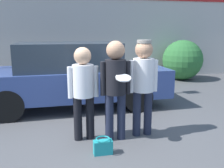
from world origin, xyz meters
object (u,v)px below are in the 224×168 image
person_middle_with_frisbee (116,82)px  handbag (103,146)px  person_right (143,78)px  person_left (83,86)px  shrub (182,60)px  parked_car_near (72,75)px

person_middle_with_frisbee → handbag: person_middle_with_frisbee is taller
person_middle_with_frisbee → person_right: size_ratio=1.00×
person_left → shrub: size_ratio=1.04×
person_left → person_right: person_right is taller
person_middle_with_frisbee → person_right: bearing=9.6°
person_middle_with_frisbee → person_right: person_right is taller
person_right → handbag: 1.42m
person_left → person_right: size_ratio=0.94×
person_right → parked_car_near: (-1.13, 2.13, -0.26)m
person_middle_with_frisbee → handbag: bearing=-123.6°
person_middle_with_frisbee → parked_car_near: (-0.58, 2.22, -0.25)m
parked_car_near → shrub: 5.37m
handbag → person_right: bearing=33.9°
person_left → person_right: (1.09, -0.05, 0.09)m
person_left → parked_car_near: size_ratio=0.35×
shrub → handbag: 7.02m
person_left → person_middle_with_frisbee: bearing=-14.8°
parked_car_near → shrub: parked_car_near is taller
person_left → parked_car_near: bearing=91.1°
person_middle_with_frisbee → parked_car_near: person_middle_with_frisbee is taller
person_left → handbag: size_ratio=5.55×
shrub → handbag: size_ratio=5.32×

